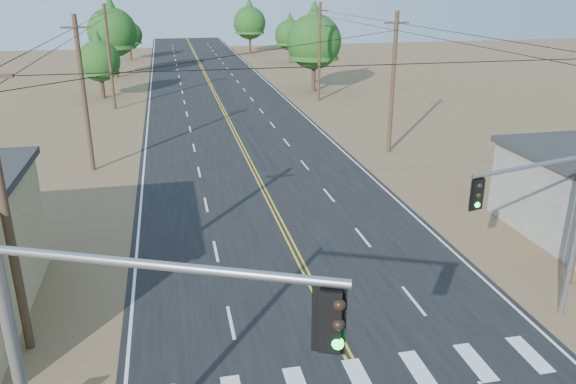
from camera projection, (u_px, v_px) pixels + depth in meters
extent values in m
cube|color=black|center=(253.00, 169.00, 37.82)|extent=(15.00, 200.00, 0.02)
cylinder|color=#4C3826|center=(5.00, 212.00, 17.51)|extent=(0.30, 0.30, 10.00)
cylinder|color=#4C3826|center=(84.00, 96.00, 35.84)|extent=(0.30, 0.30, 10.00)
cube|color=#4C3826|center=(75.00, 27.00, 34.38)|extent=(1.80, 0.12, 0.12)
cylinder|color=#4C3826|center=(110.00, 58.00, 54.17)|extent=(0.30, 0.30, 10.00)
cube|color=#4C3826|center=(105.00, 12.00, 52.71)|extent=(1.80, 0.12, 0.12)
cylinder|color=#4C3826|center=(393.00, 84.00, 39.99)|extent=(0.30, 0.30, 10.00)
cube|color=#4C3826|center=(397.00, 23.00, 38.53)|extent=(1.80, 0.12, 0.12)
cylinder|color=#4C3826|center=(319.00, 53.00, 58.32)|extent=(0.30, 0.30, 10.00)
cube|color=#4C3826|center=(320.00, 10.00, 56.86)|extent=(1.80, 0.12, 0.12)
cylinder|color=gray|center=(161.00, 266.00, 9.33)|extent=(5.88, 2.68, 0.16)
cube|color=black|center=(331.00, 319.00, 9.04)|extent=(0.45, 0.43, 1.13)
sphere|color=black|center=(339.00, 305.00, 8.77)|extent=(0.21, 0.21, 0.21)
sphere|color=black|center=(338.00, 324.00, 8.90)|extent=(0.21, 0.21, 0.21)
sphere|color=#0CE533|center=(338.00, 343.00, 9.02)|extent=(0.21, 0.21, 0.21)
cylinder|color=gray|center=(575.00, 240.00, 20.13)|extent=(0.21, 0.21, 6.17)
cylinder|color=gray|center=(536.00, 165.00, 17.93)|extent=(5.19, 1.42, 0.14)
cube|color=black|center=(477.00, 193.00, 17.14)|extent=(0.36, 0.33, 0.97)
sphere|color=black|center=(480.00, 186.00, 16.88)|extent=(0.18, 0.18, 0.18)
sphere|color=black|center=(478.00, 195.00, 16.99)|extent=(0.18, 0.18, 0.18)
sphere|color=#0CE533|center=(477.00, 205.00, 17.10)|extent=(0.18, 0.18, 0.18)
cylinder|color=#3F2D1E|center=(102.00, 86.00, 60.83)|extent=(0.47, 0.47, 2.62)
cone|color=#1B4914|center=(98.00, 52.00, 59.56)|extent=(4.07, 4.07, 4.66)
sphere|color=#1B4914|center=(99.00, 61.00, 59.89)|extent=(4.37, 4.37, 4.37)
cylinder|color=#3F2D1E|center=(116.00, 63.00, 74.46)|extent=(0.48, 0.48, 3.79)
cone|color=#1B4914|center=(111.00, 21.00, 72.63)|extent=(5.89, 5.89, 6.73)
sphere|color=#1B4914|center=(112.00, 32.00, 73.11)|extent=(6.31, 6.31, 6.31)
cylinder|color=#3F2D1E|center=(130.00, 52.00, 92.08)|extent=(0.40, 0.40, 2.58)
cone|color=#1B4914|center=(128.00, 29.00, 90.83)|extent=(4.02, 4.02, 4.60)
sphere|color=#1B4914|center=(129.00, 35.00, 91.16)|extent=(4.31, 4.31, 4.31)
cylinder|color=#3F2D1E|center=(314.00, 76.00, 64.42)|extent=(0.48, 0.48, 3.67)
cone|color=#1B4914|center=(314.00, 30.00, 62.64)|extent=(5.71, 5.71, 6.52)
sphere|color=#1B4914|center=(314.00, 42.00, 63.10)|extent=(6.11, 6.11, 6.11)
cylinder|color=#3F2D1E|center=(290.00, 54.00, 88.08)|extent=(0.39, 0.39, 2.80)
cone|color=#1B4914|center=(290.00, 28.00, 86.73)|extent=(4.35, 4.35, 4.97)
sphere|color=#1B4914|center=(290.00, 35.00, 87.08)|extent=(4.66, 4.66, 4.66)
cylinder|color=#3F2D1E|center=(250.00, 43.00, 100.91)|extent=(0.41, 0.41, 3.42)
cone|color=#1B4914|center=(249.00, 16.00, 99.25)|extent=(5.31, 5.31, 6.07)
sphere|color=#1B4914|center=(250.00, 23.00, 99.68)|extent=(5.69, 5.69, 5.69)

